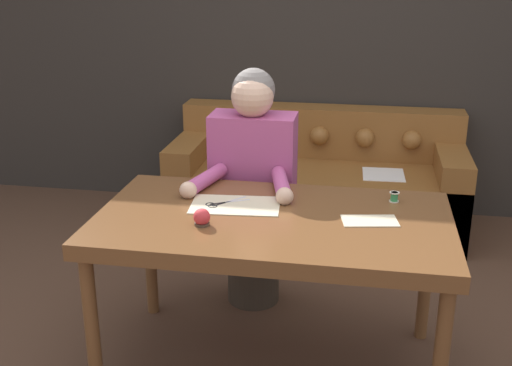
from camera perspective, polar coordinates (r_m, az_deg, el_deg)
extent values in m
cube|color=#2D2823|center=(4.62, 6.43, 13.34)|extent=(8.00, 0.06, 2.60)
cube|color=brown|center=(2.74, 1.52, -3.65)|extent=(1.51, 0.85, 0.07)
cylinder|color=brown|center=(2.79, -14.36, -12.54)|extent=(0.06, 0.06, 0.68)
cylinder|color=brown|center=(2.60, 16.05, -15.33)|extent=(0.06, 0.06, 0.68)
cylinder|color=brown|center=(3.38, -9.39, -6.21)|extent=(0.06, 0.06, 0.68)
cylinder|color=brown|center=(3.22, 14.89, -7.96)|extent=(0.06, 0.06, 0.68)
cube|color=brown|center=(4.45, 5.33, -1.23)|extent=(1.96, 0.78, 0.44)
cube|color=brown|center=(4.59, 5.79, 4.62)|extent=(1.96, 0.22, 0.35)
cube|color=brown|center=(4.57, -5.70, 0.40)|extent=(0.20, 0.78, 0.60)
cube|color=brown|center=(4.44, 16.73, -0.92)|extent=(0.20, 0.78, 0.60)
sphere|color=brown|center=(4.55, -2.21, 4.58)|extent=(0.13, 0.13, 0.13)
sphere|color=brown|center=(4.50, 1.69, 4.40)|extent=(0.13, 0.13, 0.13)
sphere|color=brown|center=(4.47, 5.66, 4.20)|extent=(0.13, 0.13, 0.13)
sphere|color=brown|center=(4.46, 9.67, 3.97)|extent=(0.13, 0.13, 0.13)
sphere|color=brown|center=(4.47, 13.67, 3.73)|extent=(0.13, 0.13, 0.13)
cube|color=white|center=(4.27, 11.26, 0.75)|extent=(0.28, 0.28, 0.00)
cylinder|color=#33281E|center=(3.50, -0.23, -6.89)|extent=(0.28, 0.28, 0.47)
cube|color=#B24C84|center=(3.30, -0.25, 1.24)|extent=(0.43, 0.22, 0.58)
sphere|color=#DBAD8E|center=(3.18, -0.32, 7.71)|extent=(0.21, 0.21, 0.21)
sphere|color=slate|center=(3.21, -0.22, 8.28)|extent=(0.22, 0.22, 0.22)
cylinder|color=#B24C84|center=(3.08, -4.52, 0.32)|extent=(0.15, 0.33, 0.07)
sphere|color=#DBAD8E|center=(2.94, -6.05, -0.63)|extent=(0.08, 0.08, 0.08)
cylinder|color=#B24C84|center=(3.01, 2.26, -0.08)|extent=(0.14, 0.33, 0.07)
sphere|color=#DBAD8E|center=(2.86, 2.55, -1.18)|extent=(0.08, 0.08, 0.08)
cube|color=beige|center=(2.85, -1.85, -1.98)|extent=(0.41, 0.27, 0.00)
cube|color=beige|center=(2.72, 10.08, -3.33)|extent=(0.25, 0.17, 0.00)
cube|color=silver|center=(2.90, -1.80, -1.50)|extent=(0.08, 0.09, 0.00)
cube|color=black|center=(2.85, -3.27, -1.93)|extent=(0.06, 0.06, 0.00)
torus|color=black|center=(2.83, -3.87, -2.10)|extent=(0.04, 0.04, 0.01)
cube|color=silver|center=(2.89, -1.61, -1.63)|extent=(0.10, 0.06, 0.00)
cube|color=black|center=(2.86, -3.39, -1.84)|extent=(0.07, 0.04, 0.00)
torus|color=black|center=(2.86, -4.10, -1.93)|extent=(0.04, 0.04, 0.01)
cylinder|color=silver|center=(2.87, -2.69, -1.76)|extent=(0.01, 0.01, 0.01)
cylinder|color=#338C4C|center=(2.95, 12.19, -1.22)|extent=(0.03, 0.03, 0.04)
cylinder|color=beige|center=(2.94, 12.21, -0.84)|extent=(0.04, 0.04, 0.00)
cylinder|color=beige|center=(2.96, 12.16, -1.59)|extent=(0.04, 0.04, 0.00)
cylinder|color=#4C3828|center=(2.65, -4.82, -3.62)|extent=(0.06, 0.06, 0.01)
sphere|color=red|center=(2.64, -4.84, -3.02)|extent=(0.07, 0.07, 0.07)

